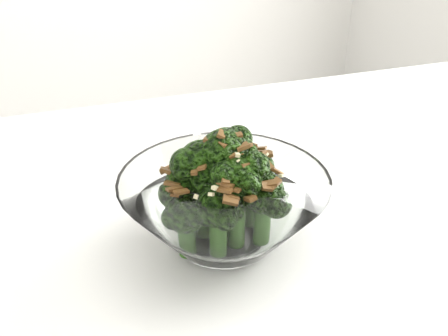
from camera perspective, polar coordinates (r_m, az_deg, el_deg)
table at (r=0.56m, az=2.11°, el=-13.12°), size 1.34×1.03×0.75m
broccoli_dish at (r=0.48m, az=-0.05°, el=-3.84°), size 0.20×0.20×0.12m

